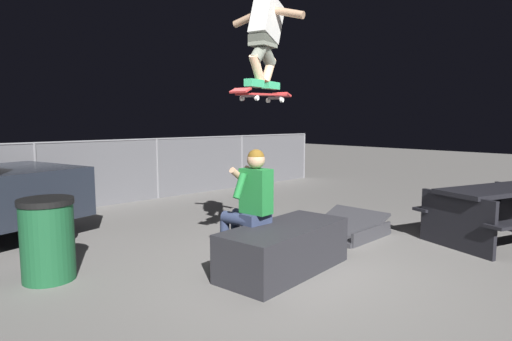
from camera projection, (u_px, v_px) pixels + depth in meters
ground_plane at (298, 271)px, 4.81m from camera, size 40.00×40.00×0.00m
ledge_box_main at (284, 248)px, 4.76m from camera, size 1.66×0.88×0.52m
person_sitting_on_ledge at (249, 201)px, 4.87m from camera, size 0.60×0.77×1.35m
skateboard at (263, 95)px, 4.75m from camera, size 1.04×0.47×0.13m
skater_airborne at (266, 31)px, 4.71m from camera, size 0.64×0.87×1.12m
kicker_ramp at (343, 230)px, 6.31m from camera, size 1.12×1.01×0.41m
picnic_table_back at (496, 206)px, 5.88m from camera, size 2.02×1.78×0.75m
trash_bin at (48, 239)px, 4.49m from camera, size 0.55×0.55×0.87m
fence_back at (103, 171)px, 8.35m from camera, size 12.05×0.05×1.29m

